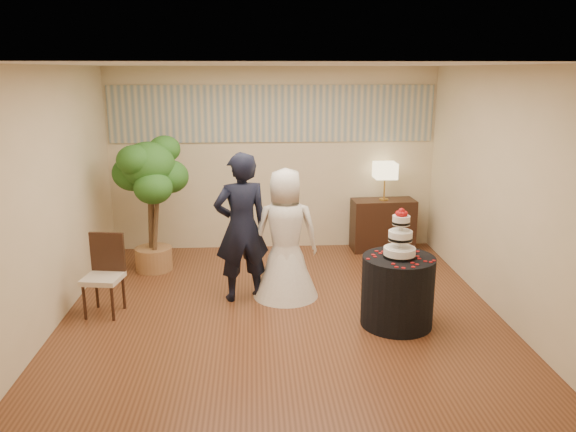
{
  "coord_description": "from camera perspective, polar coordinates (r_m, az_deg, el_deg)",
  "views": [
    {
      "loc": [
        -0.3,
        -6.08,
        2.75
      ],
      "look_at": [
        0.1,
        0.4,
        1.05
      ],
      "focal_mm": 35.0,
      "sensor_mm": 36.0,
      "label": 1
    }
  ],
  "objects": [
    {
      "name": "wall_back",
      "position": [
        8.69,
        -1.52,
        5.74
      ],
      "size": [
        5.0,
        0.06,
        2.8
      ],
      "primitive_type": "cube",
      "color": "beige",
      "rests_on": "ground"
    },
    {
      "name": "side_chair",
      "position": [
        6.78,
        -18.32,
        -5.82
      ],
      "size": [
        0.49,
        0.51,
        0.93
      ],
      "primitive_type": null,
      "rotation": [
        0.0,
        0.0,
        -0.16
      ],
      "color": "black",
      "rests_on": "floor"
    },
    {
      "name": "wall_front",
      "position": [
        3.84,
        1.2,
        -5.95
      ],
      "size": [
        5.0,
        0.06,
        2.8
      ],
      "primitive_type": "cube",
      "color": "beige",
      "rests_on": "ground"
    },
    {
      "name": "mural_border",
      "position": [
        8.59,
        -1.55,
        10.34
      ],
      "size": [
        4.9,
        0.02,
        0.85
      ],
      "primitive_type": "cube",
      "color": "#A1A596",
      "rests_on": "wall_back"
    },
    {
      "name": "wedding_cake",
      "position": [
        6.11,
        11.36,
        -1.69
      ],
      "size": [
        0.35,
        0.35,
        0.55
      ],
      "primitive_type": null,
      "color": "white",
      "rests_on": "cake_table"
    },
    {
      "name": "floor",
      "position": [
        6.68,
        -0.65,
        -9.64
      ],
      "size": [
        5.0,
        5.0,
        0.0
      ],
      "primitive_type": "cube",
      "color": "brown",
      "rests_on": "ground"
    },
    {
      "name": "groom",
      "position": [
        6.75,
        -4.74,
        -1.17
      ],
      "size": [
        0.76,
        0.59,
        1.82
      ],
      "primitive_type": "imported",
      "rotation": [
        0.0,
        0.0,
        3.4
      ],
      "color": "black",
      "rests_on": "floor"
    },
    {
      "name": "wall_right",
      "position": [
        6.83,
        20.78,
        2.31
      ],
      "size": [
        0.06,
        5.0,
        2.8
      ],
      "primitive_type": "cube",
      "color": "beige",
      "rests_on": "ground"
    },
    {
      "name": "wall_left",
      "position": [
        6.6,
        -22.92,
        1.7
      ],
      "size": [
        0.06,
        5.0,
        2.8
      ],
      "primitive_type": "cube",
      "color": "beige",
      "rests_on": "ground"
    },
    {
      "name": "table_lamp",
      "position": [
        8.71,
        9.79,
        3.49
      ],
      "size": [
        0.33,
        0.33,
        0.58
      ],
      "primitive_type": null,
      "color": "beige",
      "rests_on": "console"
    },
    {
      "name": "cake_table",
      "position": [
        6.33,
        11.06,
        -7.49
      ],
      "size": [
        0.87,
        0.87,
        0.79
      ],
      "primitive_type": "cylinder",
      "rotation": [
        0.0,
        0.0,
        0.11
      ],
      "color": "black",
      "rests_on": "floor"
    },
    {
      "name": "console",
      "position": [
        8.87,
        9.6,
        -0.89
      ],
      "size": [
        0.98,
        0.47,
        0.8
      ],
      "primitive_type": "cube",
      "rotation": [
        0.0,
        0.0,
        0.05
      ],
      "color": "black",
      "rests_on": "floor"
    },
    {
      "name": "ficus_tree",
      "position": [
        7.93,
        -13.79,
        1.18
      ],
      "size": [
        1.05,
        1.05,
        1.91
      ],
      "primitive_type": null,
      "rotation": [
        0.0,
        0.0,
        -1.4
      ],
      "color": "#285F1D",
      "rests_on": "floor"
    },
    {
      "name": "ceiling",
      "position": [
        6.08,
        -0.73,
        15.15
      ],
      "size": [
        5.0,
        5.0,
        0.0
      ],
      "primitive_type": "cube",
      "color": "white",
      "rests_on": "wall_back"
    },
    {
      "name": "bride",
      "position": [
        6.84,
        -0.24,
        -1.81
      ],
      "size": [
        0.81,
        0.81,
        1.62
      ],
      "primitive_type": "imported",
      "rotation": [
        0.0,
        0.0,
        3.14
      ],
      "color": "white",
      "rests_on": "floor"
    }
  ]
}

